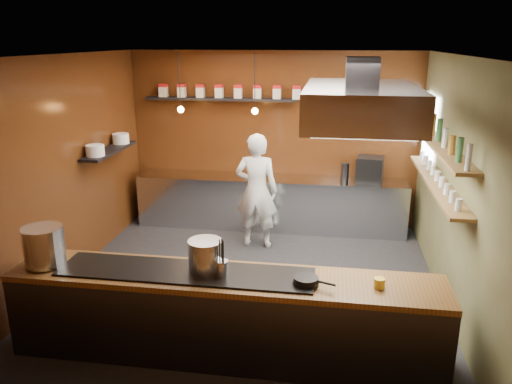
% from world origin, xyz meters
% --- Properties ---
extents(floor, '(5.00, 5.00, 0.00)m').
position_xyz_m(floor, '(0.00, 0.00, 0.00)').
color(floor, black).
rests_on(floor, ground).
extents(back_wall, '(5.00, 0.00, 5.00)m').
position_xyz_m(back_wall, '(0.00, 2.50, 1.50)').
color(back_wall, '#3A180A').
rests_on(back_wall, ground).
extents(left_wall, '(0.00, 5.00, 5.00)m').
position_xyz_m(left_wall, '(-2.50, 0.00, 1.50)').
color(left_wall, '#3A180A').
rests_on(left_wall, ground).
extents(right_wall, '(0.00, 5.00, 5.00)m').
position_xyz_m(right_wall, '(2.50, 0.00, 1.50)').
color(right_wall, '#4D4D2C').
rests_on(right_wall, ground).
extents(ceiling, '(5.00, 5.00, 0.00)m').
position_xyz_m(ceiling, '(0.00, 0.00, 3.00)').
color(ceiling, silver).
rests_on(ceiling, back_wall).
extents(window_pane, '(0.00, 1.00, 1.00)m').
position_xyz_m(window_pane, '(2.45, 1.70, 1.90)').
color(window_pane, white).
rests_on(window_pane, right_wall).
extents(prep_counter, '(4.60, 0.65, 0.90)m').
position_xyz_m(prep_counter, '(0.00, 2.17, 0.45)').
color(prep_counter, silver).
rests_on(prep_counter, floor).
extents(pass_counter, '(4.40, 0.72, 0.94)m').
position_xyz_m(pass_counter, '(-0.00, -1.60, 0.47)').
color(pass_counter, '#38383D').
rests_on(pass_counter, floor).
extents(tin_shelf, '(2.60, 0.26, 0.04)m').
position_xyz_m(tin_shelf, '(-0.90, 2.36, 2.20)').
color(tin_shelf, black).
rests_on(tin_shelf, back_wall).
extents(plate_shelf, '(0.30, 1.40, 0.04)m').
position_xyz_m(plate_shelf, '(-2.34, 1.00, 1.55)').
color(plate_shelf, black).
rests_on(plate_shelf, left_wall).
extents(bottle_shelf_upper, '(0.26, 2.80, 0.04)m').
position_xyz_m(bottle_shelf_upper, '(2.34, 0.30, 1.92)').
color(bottle_shelf_upper, brown).
rests_on(bottle_shelf_upper, right_wall).
extents(bottle_shelf_lower, '(0.26, 2.80, 0.04)m').
position_xyz_m(bottle_shelf_lower, '(2.34, 0.30, 1.45)').
color(bottle_shelf_lower, brown).
rests_on(bottle_shelf_lower, right_wall).
extents(extractor_hood, '(1.20, 2.00, 0.72)m').
position_xyz_m(extractor_hood, '(1.30, -0.40, 2.51)').
color(extractor_hood, '#38383D').
rests_on(extractor_hood, ceiling).
extents(pendant_left, '(0.10, 0.10, 0.95)m').
position_xyz_m(pendant_left, '(-1.40, 1.70, 2.15)').
color(pendant_left, black).
rests_on(pendant_left, ceiling).
extents(pendant_right, '(0.10, 0.10, 0.95)m').
position_xyz_m(pendant_right, '(-0.20, 1.70, 2.15)').
color(pendant_right, black).
rests_on(pendant_right, ceiling).
extents(storage_tins, '(2.43, 0.13, 0.22)m').
position_xyz_m(storage_tins, '(-0.75, 2.36, 2.33)').
color(storage_tins, beige).
rests_on(storage_tins, tin_shelf).
extents(plate_stacks, '(0.26, 1.16, 0.16)m').
position_xyz_m(plate_stacks, '(-2.34, 1.00, 1.65)').
color(plate_stacks, white).
rests_on(plate_stacks, plate_shelf).
extents(bottles, '(0.06, 2.66, 0.24)m').
position_xyz_m(bottles, '(2.34, 0.30, 2.06)').
color(bottles, silver).
rests_on(bottles, bottle_shelf_upper).
extents(wine_glasses, '(0.07, 2.37, 0.13)m').
position_xyz_m(wine_glasses, '(2.34, 0.30, 1.53)').
color(wine_glasses, silver).
rests_on(wine_glasses, bottle_shelf_lower).
extents(stockpot_large, '(0.44, 0.44, 0.40)m').
position_xyz_m(stockpot_large, '(-1.89, -1.65, 1.14)').
color(stockpot_large, silver).
rests_on(stockpot_large, pass_counter).
extents(stockpot_small, '(0.44, 0.44, 0.32)m').
position_xyz_m(stockpot_small, '(-0.20, -1.55, 1.10)').
color(stockpot_small, '#B6B8BD').
rests_on(stockpot_small, pass_counter).
extents(utensil_crock, '(0.16, 0.16, 0.17)m').
position_xyz_m(utensil_crock, '(-0.01, -1.65, 1.02)').
color(utensil_crock, silver).
rests_on(utensil_crock, pass_counter).
extents(frying_pan, '(0.41, 0.26, 0.06)m').
position_xyz_m(frying_pan, '(0.83, -1.68, 0.97)').
color(frying_pan, black).
rests_on(frying_pan, pass_counter).
extents(butter_jar, '(0.12, 0.12, 0.10)m').
position_xyz_m(butter_jar, '(1.51, -1.62, 0.97)').
color(butter_jar, yellow).
rests_on(butter_jar, pass_counter).
extents(espresso_machine, '(0.48, 0.46, 0.42)m').
position_xyz_m(espresso_machine, '(1.65, 2.18, 1.11)').
color(espresso_machine, black).
rests_on(espresso_machine, prep_counter).
extents(chef, '(0.67, 0.45, 1.82)m').
position_xyz_m(chef, '(-0.12, 1.33, 0.91)').
color(chef, white).
rests_on(chef, floor).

